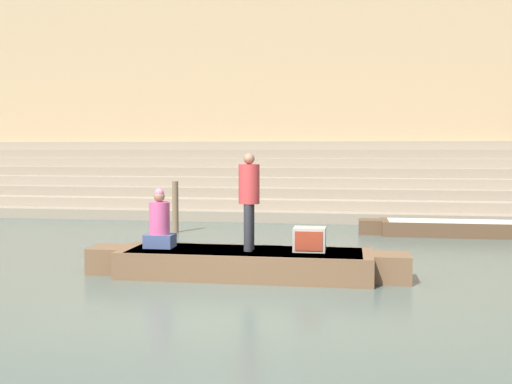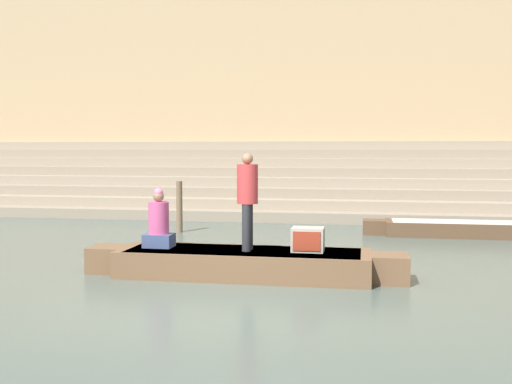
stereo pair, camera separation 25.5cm
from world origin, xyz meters
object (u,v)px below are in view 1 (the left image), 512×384
Objects in this scene: rowboat_main at (245,262)px; tv_set at (310,239)px; mooring_post at (175,207)px; person_standing at (249,195)px; moored_boat_shore at (464,228)px; person_rowing at (160,224)px.

rowboat_main is 1.16m from tv_set.
mooring_post is at bearing 115.85° from rowboat_main.
rowboat_main is at bearing -61.72° from mooring_post.
person_standing reaches higher than mooring_post.
tv_set is 6.53m from moored_boat_shore.
person_rowing is 5.14m from mooring_post.
rowboat_main is 1.15m from person_standing.
mooring_post is (-2.72, 5.05, 0.42)m from rowboat_main.
person_rowing is (-1.58, 0.05, -0.53)m from person_standing.
person_standing is 7.26m from moored_boat_shore.
tv_set is (1.08, 0.09, 0.41)m from rowboat_main.
person_standing is 3.06× the size of tv_set.
person_standing reaches higher than rowboat_main.
rowboat_main is 4.09× the size of mooring_post.
tv_set is 0.10× the size of moored_boat_shore.
person_rowing reaches higher than tv_set.
person_standing is 1.67m from person_rowing.
moored_boat_shore is at bearing 46.98° from person_rowing.
tv_set reaches higher than rowboat_main.
rowboat_main is at bearing -168.65° from tv_set.
person_rowing is 8.24m from moored_boat_shore.
person_rowing is at bearing -172.62° from tv_set.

